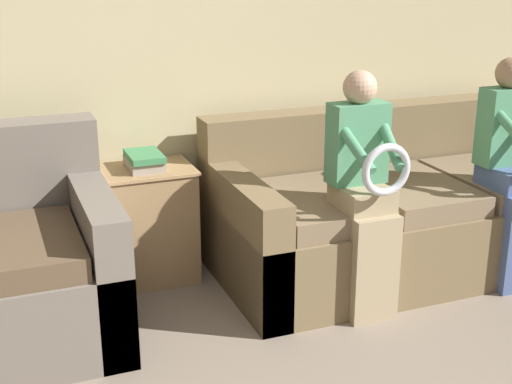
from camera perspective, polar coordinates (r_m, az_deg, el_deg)
name	(u,v)px	position (r m, az deg, el deg)	size (l,w,h in m)	color
wall_back	(144,39)	(3.93, -8.95, 12.03)	(7.87, 0.06, 2.55)	#C6B789
couch_main	(393,213)	(4.11, 10.94, -1.66)	(2.03, 0.98, 0.86)	brown
child_left_seated	(365,185)	(3.45, 8.72, 0.57)	(0.29, 0.37, 1.19)	tan
side_shelf	(150,222)	(3.90, -8.50, -2.41)	(0.48, 0.39, 0.63)	#9E7A51
book_stack	(144,161)	(3.78, -8.92, 2.50)	(0.18, 0.26, 0.09)	gray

